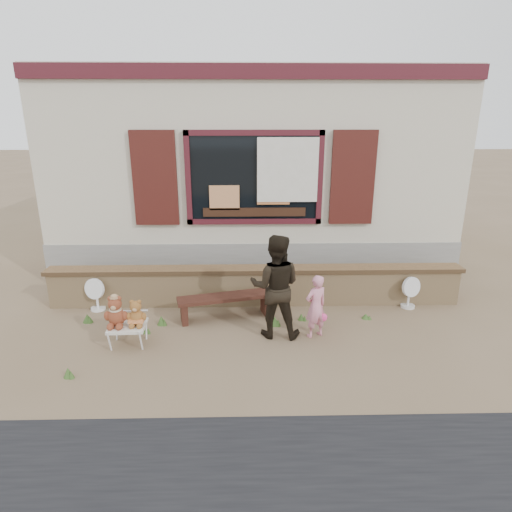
{
  "coord_description": "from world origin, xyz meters",
  "views": [
    {
      "loc": [
        -0.15,
        -5.87,
        3.09
      ],
      "look_at": [
        0.0,
        0.6,
        1.0
      ],
      "focal_mm": 30.0,
      "sensor_mm": 36.0,
      "label": 1
    }
  ],
  "objects_px": {
    "folding_chair": "(128,327)",
    "teddy_bear_right": "(136,312)",
    "teddy_bear_left": "(116,311)",
    "bench": "(226,302)",
    "child": "(316,306)",
    "adult": "(275,286)"
  },
  "relations": [
    {
      "from": "folding_chair",
      "to": "teddy_bear_right",
      "type": "relative_size",
      "value": 1.34
    },
    {
      "from": "teddy_bear_right",
      "to": "teddy_bear_left",
      "type": "bearing_deg",
      "value": 180.0
    },
    {
      "from": "bench",
      "to": "folding_chair",
      "type": "relative_size",
      "value": 2.99
    },
    {
      "from": "bench",
      "to": "child",
      "type": "distance_m",
      "value": 1.5
    },
    {
      "from": "bench",
      "to": "teddy_bear_left",
      "type": "bearing_deg",
      "value": -164.54
    },
    {
      "from": "child",
      "to": "adult",
      "type": "bearing_deg",
      "value": -33.01
    },
    {
      "from": "teddy_bear_left",
      "to": "child",
      "type": "xyz_separation_m",
      "value": [
        2.83,
        0.2,
        -0.06
      ]
    },
    {
      "from": "teddy_bear_right",
      "to": "bench",
      "type": "bearing_deg",
      "value": 32.51
    },
    {
      "from": "bench",
      "to": "folding_chair",
      "type": "bearing_deg",
      "value": -162.2
    },
    {
      "from": "bench",
      "to": "teddy_bear_right",
      "type": "height_order",
      "value": "teddy_bear_right"
    },
    {
      "from": "teddy_bear_left",
      "to": "teddy_bear_right",
      "type": "height_order",
      "value": "teddy_bear_left"
    },
    {
      "from": "teddy_bear_right",
      "to": "folding_chair",
      "type": "bearing_deg",
      "value": 180.0
    },
    {
      "from": "folding_chair",
      "to": "bench",
      "type": "bearing_deg",
      "value": 29.79
    },
    {
      "from": "teddy_bear_left",
      "to": "child",
      "type": "distance_m",
      "value": 2.84
    },
    {
      "from": "folding_chair",
      "to": "teddy_bear_right",
      "type": "bearing_deg",
      "value": -0.0
    },
    {
      "from": "teddy_bear_left",
      "to": "teddy_bear_right",
      "type": "bearing_deg",
      "value": -0.0
    },
    {
      "from": "teddy_bear_right",
      "to": "child",
      "type": "bearing_deg",
      "value": 2.23
    },
    {
      "from": "bench",
      "to": "teddy_bear_right",
      "type": "xyz_separation_m",
      "value": [
        -1.21,
        -0.83,
        0.22
      ]
    },
    {
      "from": "teddy_bear_left",
      "to": "adult",
      "type": "distance_m",
      "value": 2.27
    },
    {
      "from": "folding_chair",
      "to": "child",
      "type": "xyz_separation_m",
      "value": [
        2.69,
        0.19,
        0.2
      ]
    },
    {
      "from": "teddy_bear_right",
      "to": "child",
      "type": "relative_size",
      "value": 0.4
    },
    {
      "from": "folding_chair",
      "to": "adult",
      "type": "relative_size",
      "value": 0.34
    }
  ]
}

